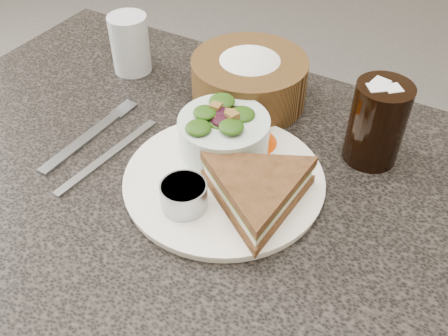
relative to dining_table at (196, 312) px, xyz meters
name	(u,v)px	position (x,y,z in m)	size (l,w,h in m)	color
dining_table	(196,312)	(0.00, 0.00, 0.00)	(1.00, 0.70, 0.75)	black
dinner_plate	(224,180)	(0.06, 0.01, 0.38)	(0.28, 0.28, 0.01)	white
sandwich	(257,191)	(0.12, -0.01, 0.41)	(0.18, 0.18, 0.05)	brown
salad_bowl	(224,129)	(0.03, 0.06, 0.43)	(0.13, 0.13, 0.08)	silver
dressing_ramekin	(184,196)	(0.04, -0.06, 0.41)	(0.06, 0.06, 0.04)	#949AA2
orange_wedge	(255,135)	(0.06, 0.10, 0.40)	(0.07, 0.07, 0.03)	#E94401
fork	(86,139)	(-0.18, -0.01, 0.38)	(0.02, 0.19, 0.01)	#9399A2
knife	(108,156)	(-0.13, -0.03, 0.38)	(0.01, 0.21, 0.00)	#A0A2A8
bread_basket	(249,74)	(-0.01, 0.21, 0.43)	(0.19, 0.19, 0.11)	brown
cola_glass	(378,120)	(0.22, 0.17, 0.44)	(0.08, 0.08, 0.14)	black
water_glass	(130,44)	(-0.25, 0.20, 0.43)	(0.07, 0.07, 0.11)	silver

